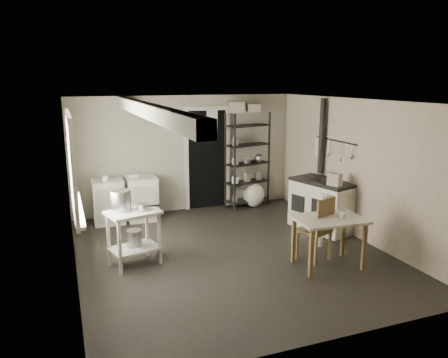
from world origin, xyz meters
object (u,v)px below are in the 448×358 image
object	(u,v)px
stockpot	(121,201)
stove	(323,205)
shelf_rack	(247,161)
flour_sack	(255,196)
base_cabinets	(125,197)
chair	(314,228)
prep_table	(134,238)
work_table	(328,241)

from	to	relation	value
stockpot	stove	size ratio (longest dim) A/B	0.27
shelf_rack	stove	world-z (taller)	shelf_rack
stockpot	flour_sack	bearing A→B (deg)	33.57
base_cabinets	chair	world-z (taller)	chair
prep_table	stockpot	size ratio (longest dim) A/B	2.63
stockpot	stove	world-z (taller)	stockpot
shelf_rack	work_table	distance (m)	3.26
prep_table	chair	distance (m)	2.60
stockpot	shelf_rack	distance (m)	3.53
stockpot	flour_sack	size ratio (longest dim) A/B	0.61
work_table	chair	bearing A→B (deg)	102.22
prep_table	work_table	xyz separation A→B (m)	(2.56, -1.01, -0.02)
flour_sack	chair	bearing A→B (deg)	-96.56
prep_table	chair	size ratio (longest dim) A/B	0.83
chair	shelf_rack	bearing A→B (deg)	64.96
stove	chair	world-z (taller)	chair
shelf_rack	stockpot	bearing A→B (deg)	-158.34
shelf_rack	base_cabinets	bearing A→B (deg)	168.29
base_cabinets	work_table	bearing A→B (deg)	-50.53
flour_sack	base_cabinets	bearing A→B (deg)	-179.97
flour_sack	shelf_rack	bearing A→B (deg)	131.19
stove	chair	size ratio (longest dim) A/B	1.16
shelf_rack	chair	xyz separation A→B (m)	(-0.21, -2.92, -0.46)
work_table	flour_sack	bearing A→B (deg)	85.18
base_cabinets	shelf_rack	world-z (taller)	shelf_rack
work_table	chair	world-z (taller)	chair
base_cabinets	work_table	xyz separation A→B (m)	(2.38, -3.07, -0.08)
base_cabinets	work_table	size ratio (longest dim) A/B	1.31
stockpot	work_table	size ratio (longest dim) A/B	0.32
prep_table	stockpot	bearing A→B (deg)	147.56
stockpot	shelf_rack	bearing A→B (deg)	36.38
stove	stockpot	bearing A→B (deg)	168.75
flour_sack	prep_table	bearing A→B (deg)	-143.83
prep_table	stockpot	xyz separation A→B (m)	(-0.15, 0.09, 0.54)
stockpot	chair	bearing A→B (deg)	-17.30
chair	prep_table	bearing A→B (deg)	142.68
chair	flour_sack	bearing A→B (deg)	62.42
prep_table	chair	bearing A→B (deg)	-16.30
base_cabinets	stove	world-z (taller)	stove
work_table	stockpot	bearing A→B (deg)	157.73
shelf_rack	chair	size ratio (longest dim) A/B	2.02
base_cabinets	stove	xyz separation A→B (m)	(3.19, -1.67, -0.02)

